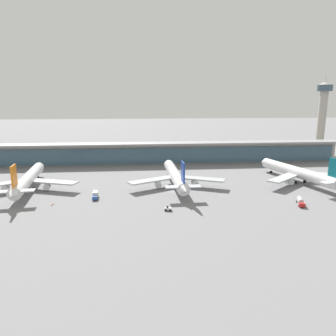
{
  "coord_description": "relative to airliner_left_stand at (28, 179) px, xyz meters",
  "views": [
    {
      "loc": [
        -15.68,
        -151.68,
        45.62
      ],
      "look_at": [
        0.0,
        18.15,
        8.17
      ],
      "focal_mm": 33.72,
      "sensor_mm": 36.0,
      "label": 1
    }
  ],
  "objects": [
    {
      "name": "safety_cone_charlie",
      "position": [
        18.57,
        -25.05,
        -5.28
      ],
      "size": [
        0.62,
        0.62,
        0.7
      ],
      "color": "orange",
      "rests_on": "ground"
    },
    {
      "name": "terminal_building",
      "position": [
        72.5,
        61.82,
        2.27
      ],
      "size": [
        264.32,
        12.8,
        15.2
      ],
      "color": "#9E998E",
      "rests_on": "ground"
    },
    {
      "name": "safety_cone_alpha",
      "position": [
        18.15,
        -26.2,
        -5.28
      ],
      "size": [
        0.62,
        0.62,
        0.7
      ],
      "color": "orange",
      "rests_on": "ground"
    },
    {
      "name": "ground_plane",
      "position": [
        72.5,
        -9.65,
        -5.59
      ],
      "size": [
        1200.0,
        1200.0,
        0.0
      ],
      "primitive_type": "plane",
      "color": "slate"
    },
    {
      "name": "airliner_centre_stand",
      "position": [
        75.72,
        0.48,
        0.0
      ],
      "size": [
        51.31,
        66.64,
        17.77
      ],
      "color": "white",
      "rests_on": "ground"
    },
    {
      "name": "service_truck_near_nose_red",
      "position": [
        127.11,
        -35.08,
        -3.89
      ],
      "size": [
        4.94,
        8.86,
        2.95
      ],
      "color": "#B21E1E",
      "rests_on": "ground"
    },
    {
      "name": "service_truck_under_wing_blue",
      "position": [
        35.89,
        -17.33,
        -3.9
      ],
      "size": [
        2.68,
        7.4,
        3.1
      ],
      "color": "#234C9E",
      "rests_on": "ground"
    },
    {
      "name": "airliner_left_stand",
      "position": [
        0.0,
        0.0,
        0.0
      ],
      "size": [
        51.02,
        66.73,
        17.77
      ],
      "color": "white",
      "rests_on": "ground"
    },
    {
      "name": "control_tower",
      "position": [
        208.28,
        89.97,
        29.51
      ],
      "size": [
        12.0,
        12.0,
        64.18
      ],
      "color": "#9E998E",
      "rests_on": "ground"
    },
    {
      "name": "service_truck_by_tail_white",
      "position": [
        68.3,
        -37.35,
        -4.72
      ],
      "size": [
        3.19,
        2.35,
        2.05
      ],
      "color": "silver",
      "rests_on": "ground"
    },
    {
      "name": "airliner_right_stand",
      "position": [
        144.76,
        1.61,
        0.0
      ],
      "size": [
        49.83,
        65.91,
        17.77
      ],
      "color": "white",
      "rests_on": "ground"
    }
  ]
}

